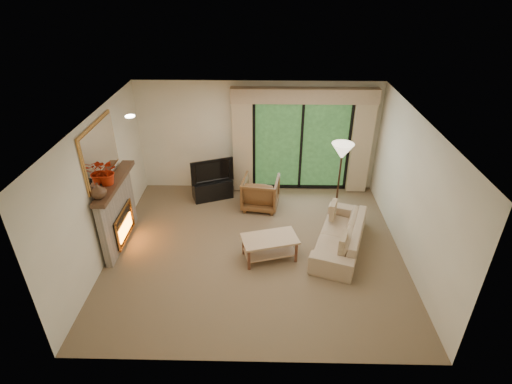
{
  "coord_description": "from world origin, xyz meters",
  "views": [
    {
      "loc": [
        0.14,
        -6.11,
        4.78
      ],
      "look_at": [
        0.0,
        0.3,
        1.1
      ],
      "focal_mm": 28.0,
      "sensor_mm": 36.0,
      "label": 1
    }
  ],
  "objects_px": {
    "sofa": "(340,235)",
    "coffee_table": "(270,248)",
    "media_console": "(212,189)",
    "armchair": "(261,193)"
  },
  "relations": [
    {
      "from": "media_console",
      "to": "armchair",
      "type": "bearing_deg",
      "value": -40.03
    },
    {
      "from": "media_console",
      "to": "coffee_table",
      "type": "relative_size",
      "value": 0.89
    },
    {
      "from": "media_console",
      "to": "armchair",
      "type": "height_order",
      "value": "armchair"
    },
    {
      "from": "media_console",
      "to": "armchair",
      "type": "xyz_separation_m",
      "value": [
        1.13,
        -0.38,
        0.14
      ]
    },
    {
      "from": "media_console",
      "to": "sofa",
      "type": "bearing_deg",
      "value": -55.98
    },
    {
      "from": "armchair",
      "to": "sofa",
      "type": "distance_m",
      "value": 2.12
    },
    {
      "from": "armchair",
      "to": "sofa",
      "type": "xyz_separation_m",
      "value": [
        1.53,
        -1.46,
        -0.07
      ]
    },
    {
      "from": "sofa",
      "to": "coffee_table",
      "type": "height_order",
      "value": "sofa"
    },
    {
      "from": "media_console",
      "to": "coffee_table",
      "type": "xyz_separation_m",
      "value": [
        1.31,
        -2.19,
        0.0
      ]
    },
    {
      "from": "sofa",
      "to": "coffee_table",
      "type": "distance_m",
      "value": 1.39
    }
  ]
}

